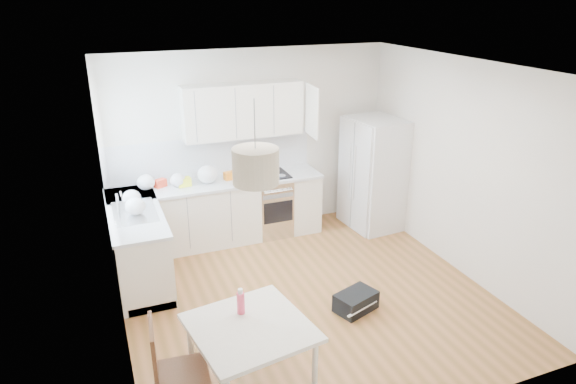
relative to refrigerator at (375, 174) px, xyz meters
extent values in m
plane|color=brown|center=(-1.75, -1.47, -0.85)|extent=(4.20, 4.20, 0.00)
plane|color=white|center=(-1.75, -1.47, 1.85)|extent=(4.20, 4.20, 0.00)
plane|color=silver|center=(-1.75, 0.63, 0.50)|extent=(4.20, 0.00, 4.20)
plane|color=silver|center=(-3.85, -1.47, 0.50)|extent=(0.00, 4.20, 4.20)
plane|color=silver|center=(0.35, -1.47, 0.50)|extent=(0.00, 4.20, 4.20)
cube|color=#BFE0F9|center=(-3.84, -0.32, 0.90)|extent=(0.02, 1.00, 1.00)
cube|color=silver|center=(-2.35, 0.33, -0.41)|extent=(3.00, 0.60, 0.88)
cube|color=silver|center=(-3.55, -0.27, -0.41)|extent=(0.60, 1.80, 0.88)
cube|color=silver|center=(-2.35, 0.33, 0.05)|extent=(3.02, 0.64, 0.04)
cube|color=silver|center=(-3.55, -0.27, 0.05)|extent=(0.64, 1.82, 0.04)
cube|color=white|center=(-2.35, 0.63, 0.36)|extent=(3.00, 0.01, 0.58)
cube|color=white|center=(-3.85, -0.27, 0.36)|extent=(0.01, 1.80, 0.58)
cube|color=silver|center=(-1.90, 0.47, 1.03)|extent=(1.70, 0.32, 0.75)
cube|color=beige|center=(-2.87, -2.80, -0.11)|extent=(1.10, 1.10, 0.04)
cylinder|color=silver|center=(-2.41, -3.14, -0.49)|extent=(0.05, 0.05, 0.72)
cylinder|color=silver|center=(-3.34, -2.46, -0.49)|extent=(0.05, 0.05, 0.72)
cylinder|color=silver|center=(-2.54, -2.34, -0.49)|extent=(0.05, 0.05, 0.72)
cylinder|color=#F54466|center=(-2.89, -2.59, 0.04)|extent=(0.08, 0.08, 0.25)
cube|color=black|center=(-1.35, -1.95, -0.74)|extent=(0.55, 0.45, 0.22)
cylinder|color=beige|center=(-2.78, -2.78, 1.33)|extent=(0.46, 0.46, 0.28)
ellipsoid|color=white|center=(-3.32, 0.39, 0.18)|extent=(0.24, 0.21, 0.22)
ellipsoid|color=white|center=(-2.90, 0.35, 0.17)|extent=(0.21, 0.18, 0.19)
ellipsoid|color=white|center=(-2.48, 0.34, 0.20)|extent=(0.29, 0.24, 0.26)
ellipsoid|color=white|center=(-3.56, -0.11, 0.18)|extent=(0.23, 0.19, 0.21)
ellipsoid|color=white|center=(-3.54, -0.41, 0.18)|extent=(0.24, 0.20, 0.22)
cube|color=orange|center=(-2.16, 0.37, 0.13)|extent=(0.18, 0.14, 0.11)
cube|color=yellow|center=(-2.81, 0.34, 0.13)|extent=(0.19, 0.13, 0.12)
cube|color=#B52B16|center=(-3.12, 0.43, 0.13)|extent=(0.19, 0.16, 0.11)
camera|label=1|loc=(-3.92, -6.32, 2.58)|focal=32.00mm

